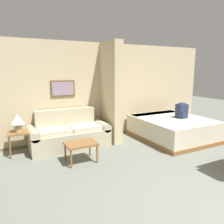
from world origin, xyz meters
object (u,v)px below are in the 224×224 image
object	(u,v)px
bed	(172,128)
backpack	(182,110)
couch	(69,134)
table_lamp	(17,121)
coffee_table	(81,145)

from	to	relation	value
bed	backpack	world-z (taller)	backpack
couch	table_lamp	distance (m)	1.23
bed	backpack	xyz separation A→B (m)	(0.24, -0.10, 0.51)
table_lamp	backpack	world-z (taller)	backpack
bed	backpack	size ratio (longest dim) A/B	4.79
bed	coffee_table	bearing A→B (deg)	-172.72
couch	bed	size ratio (longest dim) A/B	0.93
couch	backpack	size ratio (longest dim) A/B	4.46
couch	table_lamp	xyz separation A→B (m)	(-1.14, 0.03, 0.46)
coffee_table	bed	distance (m)	2.81
coffee_table	backpack	xyz separation A→B (m)	(3.02, 0.25, 0.44)
backpack	coffee_table	bearing A→B (deg)	-175.20
bed	backpack	distance (m)	0.57
coffee_table	backpack	world-z (taller)	backpack
table_lamp	backpack	xyz separation A→B (m)	(4.12, -0.78, 0.02)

